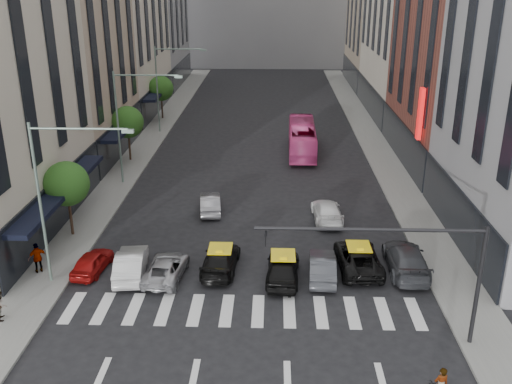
# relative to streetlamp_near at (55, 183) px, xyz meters

# --- Properties ---
(ground) EXTENTS (160.00, 160.00, 0.00)m
(ground) POSITION_rel_streetlamp_near_xyz_m (10.04, -4.00, -5.90)
(ground) COLOR black
(ground) RESTS_ON ground
(sidewalk_left) EXTENTS (3.00, 96.00, 0.15)m
(sidewalk_left) POSITION_rel_streetlamp_near_xyz_m (-1.46, 26.00, -5.83)
(sidewalk_left) COLOR slate
(sidewalk_left) RESTS_ON ground
(sidewalk_right) EXTENTS (3.00, 96.00, 0.15)m
(sidewalk_right) POSITION_rel_streetlamp_near_xyz_m (21.54, 26.00, -5.83)
(sidewalk_right) COLOR slate
(sidewalk_right) RESTS_ON ground
(building_left_b) EXTENTS (8.00, 16.00, 24.00)m
(building_left_b) POSITION_rel_streetlamp_near_xyz_m (-6.96, 24.00, 6.10)
(building_left_b) COLOR tan
(building_left_b) RESTS_ON ground
(building_right_b) EXTENTS (8.00, 18.00, 26.00)m
(building_right_b) POSITION_rel_streetlamp_near_xyz_m (27.04, 23.00, 7.10)
(building_right_b) COLOR brown
(building_right_b) RESTS_ON ground
(tree_near) EXTENTS (2.88, 2.88, 4.95)m
(tree_near) POSITION_rel_streetlamp_near_xyz_m (-1.76, 6.00, -2.25)
(tree_near) COLOR black
(tree_near) RESTS_ON sidewalk_left
(tree_mid) EXTENTS (2.88, 2.88, 4.95)m
(tree_mid) POSITION_rel_streetlamp_near_xyz_m (-1.76, 22.00, -2.25)
(tree_mid) COLOR black
(tree_mid) RESTS_ON sidewalk_left
(tree_far) EXTENTS (2.88, 2.88, 4.95)m
(tree_far) POSITION_rel_streetlamp_near_xyz_m (-1.76, 38.00, -2.25)
(tree_far) COLOR black
(tree_far) RESTS_ON sidewalk_left
(streetlamp_near) EXTENTS (5.38, 0.25, 9.00)m
(streetlamp_near) POSITION_rel_streetlamp_near_xyz_m (0.00, 0.00, 0.00)
(streetlamp_near) COLOR gray
(streetlamp_near) RESTS_ON sidewalk_left
(streetlamp_mid) EXTENTS (5.38, 0.25, 9.00)m
(streetlamp_mid) POSITION_rel_streetlamp_near_xyz_m (0.00, 16.00, 0.00)
(streetlamp_mid) COLOR gray
(streetlamp_mid) RESTS_ON sidewalk_left
(streetlamp_far) EXTENTS (5.38, 0.25, 9.00)m
(streetlamp_far) POSITION_rel_streetlamp_near_xyz_m (0.00, 32.00, 0.00)
(streetlamp_far) COLOR gray
(streetlamp_far) RESTS_ON sidewalk_left
(traffic_signal) EXTENTS (10.10, 0.20, 6.00)m
(traffic_signal) POSITION_rel_streetlamp_near_xyz_m (17.74, -5.00, -1.43)
(traffic_signal) COLOR black
(traffic_signal) RESTS_ON ground
(liberty_sign) EXTENTS (0.30, 0.70, 4.00)m
(liberty_sign) POSITION_rel_streetlamp_near_xyz_m (22.64, 16.00, 0.10)
(liberty_sign) COLOR red
(liberty_sign) RESTS_ON ground
(car_red) EXTENTS (1.88, 3.77, 1.23)m
(car_red) POSITION_rel_streetlamp_near_xyz_m (0.98, 1.33, -5.29)
(car_red) COLOR maroon
(car_red) RESTS_ON ground
(car_white_front) EXTENTS (2.08, 4.65, 1.48)m
(car_white_front) POSITION_rel_streetlamp_near_xyz_m (3.32, 0.98, -5.16)
(car_white_front) COLOR silver
(car_white_front) RESTS_ON ground
(car_silver) EXTENTS (2.38, 4.51, 1.21)m
(car_silver) POSITION_rel_streetlamp_near_xyz_m (5.36, 0.77, -5.30)
(car_silver) COLOR #9C9DA1
(car_silver) RESTS_ON ground
(taxi_left) EXTENTS (2.21, 4.82, 1.37)m
(taxi_left) POSITION_rel_streetlamp_near_xyz_m (8.35, 1.73, -5.22)
(taxi_left) COLOR black
(taxi_left) RESTS_ON ground
(taxi_center) EXTENTS (2.04, 4.57, 1.53)m
(taxi_center) POSITION_rel_streetlamp_near_xyz_m (11.94, 0.72, -5.14)
(taxi_center) COLOR black
(taxi_center) RESTS_ON ground
(car_grey_mid) EXTENTS (1.68, 4.25, 1.38)m
(car_grey_mid) POSITION_rel_streetlamp_near_xyz_m (14.17, 1.06, -5.21)
(car_grey_mid) COLOR #36383D
(car_grey_mid) RESTS_ON ground
(taxi_right) EXTENTS (2.57, 5.19, 1.41)m
(taxi_right) POSITION_rel_streetlamp_near_xyz_m (16.33, 2.17, -5.20)
(taxi_right) COLOR black
(taxi_right) RESTS_ON ground
(car_grey_curb) EXTENTS (2.30, 5.37, 1.54)m
(car_grey_curb) POSITION_rel_streetlamp_near_xyz_m (19.04, 1.94, -5.13)
(car_grey_curb) COLOR #383A3E
(car_grey_curb) RESTS_ON ground
(car_row2_left) EXTENTS (1.91, 4.20, 1.34)m
(car_row2_left) POSITION_rel_streetlamp_near_xyz_m (6.83, 10.38, -5.24)
(car_row2_left) COLOR gray
(car_row2_left) RESTS_ON ground
(car_row2_right) EXTENTS (2.10, 4.73, 1.35)m
(car_row2_right) POSITION_rel_streetlamp_near_xyz_m (15.12, 9.12, -5.23)
(car_row2_right) COLOR white
(car_row2_right) RESTS_ON ground
(bus) EXTENTS (2.63, 10.40, 2.89)m
(bus) POSITION_rel_streetlamp_near_xyz_m (14.07, 25.17, -4.46)
(bus) COLOR #CF3C81
(bus) RESTS_ON ground
(rider) EXTENTS (0.67, 0.52, 1.64)m
(rider) POSITION_rel_streetlamp_near_xyz_m (17.99, -9.20, -4.11)
(rider) COLOR gray
(rider) RESTS_ON motorcycle
(pedestrian_near) EXTENTS (0.79, 0.90, 1.54)m
(pedestrian_near) POSITION_rel_streetlamp_near_xyz_m (-1.98, -3.78, -4.98)
(pedestrian_near) COLOR gray
(pedestrian_near) RESTS_ON sidewalk_left
(pedestrian_far) EXTENTS (1.12, 0.96, 1.80)m
(pedestrian_far) POSITION_rel_streetlamp_near_xyz_m (-1.97, 0.92, -4.85)
(pedestrian_far) COLOR gray
(pedestrian_far) RESTS_ON sidewalk_left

